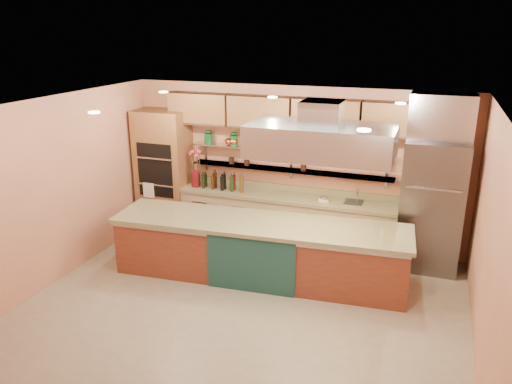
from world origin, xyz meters
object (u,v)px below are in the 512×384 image
at_px(flower_vase, 196,179).
at_px(kitchen_scale, 324,198).
at_px(island, 259,250).
at_px(green_canister, 275,143).
at_px(refrigerator, 431,206).
at_px(copper_kettle, 229,141).

distance_m(flower_vase, kitchen_scale, 2.41).
relative_size(island, kitchen_scale, 26.63).
bearing_deg(flower_vase, kitchen_scale, 0.00).
relative_size(island, green_canister, 22.15).
relative_size(refrigerator, flower_vase, 7.12).
relative_size(flower_vase, green_canister, 1.47).
relative_size(flower_vase, copper_kettle, 1.82).
height_order(refrigerator, flower_vase, refrigerator).
distance_m(kitchen_scale, copper_kettle, 2.00).
height_order(refrigerator, copper_kettle, refrigerator).
bearing_deg(island, kitchen_scale, 55.92).
bearing_deg(green_canister, copper_kettle, 180.00).
bearing_deg(island, flower_vase, 138.73).
height_order(island, copper_kettle, copper_kettle).
relative_size(island, flower_vase, 15.05).
relative_size(refrigerator, island, 0.47).
relative_size(copper_kettle, green_canister, 0.81).
bearing_deg(refrigerator, kitchen_scale, 179.67).
distance_m(flower_vase, copper_kettle, 0.95).
bearing_deg(flower_vase, green_canister, 8.57).
bearing_deg(kitchen_scale, green_canister, -171.18).
distance_m(refrigerator, flower_vase, 4.13).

